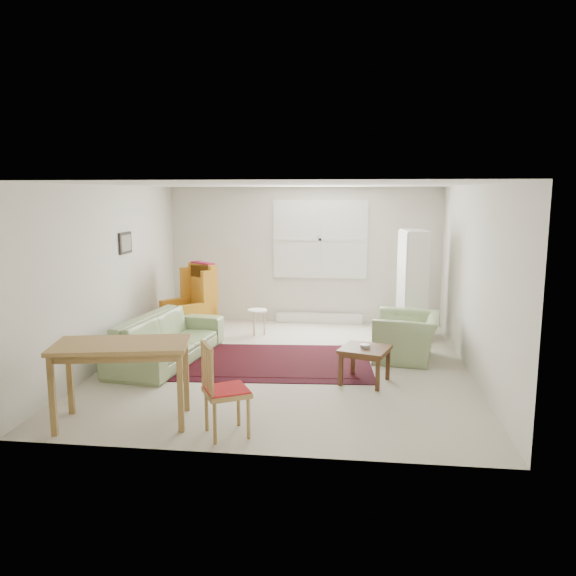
# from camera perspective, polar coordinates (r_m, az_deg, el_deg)

# --- Properties ---
(room) EXTENTS (5.04, 5.54, 2.51)m
(room) POSITION_cam_1_polar(r_m,az_deg,el_deg) (7.88, 0.06, 1.37)
(room) COLOR beige
(room) RESTS_ON ground
(rug) EXTENTS (2.96, 2.03, 0.03)m
(rug) POSITION_cam_1_polar(r_m,az_deg,el_deg) (8.09, -1.77, -7.45)
(rug) COLOR black
(rug) RESTS_ON ground
(sofa) EXTENTS (1.16, 2.32, 0.90)m
(sofa) POSITION_cam_1_polar(r_m,az_deg,el_deg) (8.24, -12.16, -4.21)
(sofa) COLOR #859D68
(sofa) RESTS_ON ground
(armchair) EXTENTS (1.04, 1.15, 0.79)m
(armchair) POSITION_cam_1_polar(r_m,az_deg,el_deg) (8.33, 11.98, -4.43)
(armchair) COLOR #859D68
(armchair) RESTS_ON ground
(wingback_chair) EXTENTS (1.02, 1.03, 1.23)m
(wingback_chair) POSITION_cam_1_polar(r_m,az_deg,el_deg) (9.61, -10.15, -1.17)
(wingback_chair) COLOR orange
(wingback_chair) RESTS_ON ground
(coffee_table) EXTENTS (0.72, 0.72, 0.46)m
(coffee_table) POSITION_cam_1_polar(r_m,az_deg,el_deg) (7.26, 7.80, -7.75)
(coffee_table) COLOR #492A16
(coffee_table) RESTS_ON ground
(stool) EXTENTS (0.37, 0.37, 0.44)m
(stool) POSITION_cam_1_polar(r_m,az_deg,el_deg) (9.57, -3.12, -3.48)
(stool) COLOR white
(stool) RESTS_ON ground
(cabinet) EXTENTS (0.46, 0.76, 1.79)m
(cabinet) POSITION_cam_1_polar(r_m,az_deg,el_deg) (9.50, 12.55, 0.36)
(cabinet) COLOR white
(cabinet) RESTS_ON ground
(desk) EXTENTS (1.47, 0.94, 0.86)m
(desk) POSITION_cam_1_polar(r_m,az_deg,el_deg) (6.18, -16.43, -9.24)
(desk) COLOR olive
(desk) RESTS_ON ground
(desk_chair) EXTENTS (0.56, 0.56, 0.95)m
(desk_chair) POSITION_cam_1_polar(r_m,az_deg,el_deg) (5.66, -6.25, -10.18)
(desk_chair) COLOR olive
(desk_chair) RESTS_ON ground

